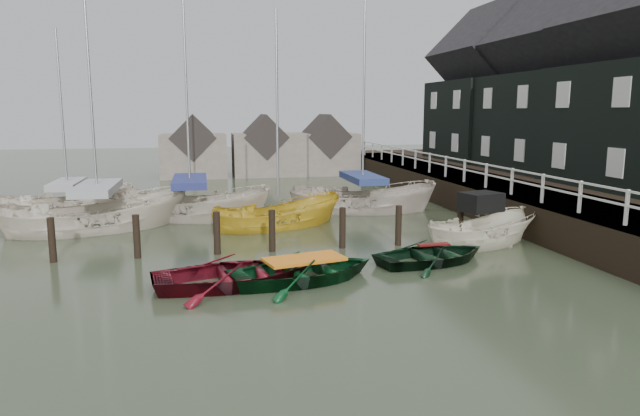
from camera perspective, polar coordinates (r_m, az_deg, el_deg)
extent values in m
plane|color=#2C3521|center=(16.43, 0.67, -6.64)|extent=(120.00, 120.00, 0.00)
cube|color=black|center=(28.65, 15.16, 2.90)|extent=(3.00, 32.00, 0.20)
cube|color=silver|center=(27.91, 12.49, 5.00)|extent=(0.06, 32.00, 0.06)
cube|color=silver|center=(27.94, 12.46, 4.18)|extent=(0.06, 32.00, 0.06)
cube|color=black|center=(31.68, 23.97, 0.46)|extent=(14.00, 38.00, 1.50)
cube|color=black|center=(32.99, 22.43, 7.89)|extent=(6.00, 7.00, 5.00)
cube|color=black|center=(33.18, 22.92, 15.23)|extent=(6.11, 7.14, 6.11)
cube|color=black|center=(39.00, 16.66, 8.38)|extent=(6.40, 7.00, 5.00)
cube|color=black|center=(39.16, 16.97, 14.60)|extent=(6.52, 7.14, 6.52)
cylinder|color=black|center=(19.42, -25.19, -3.49)|extent=(0.22, 0.22, 1.80)
cylinder|color=black|center=(18.98, -17.83, -3.32)|extent=(0.22, 0.22, 1.80)
cylinder|color=black|center=(18.86, -10.25, -3.08)|extent=(0.22, 0.22, 1.80)
cylinder|color=black|center=(18.98, -4.81, -2.88)|extent=(0.22, 0.22, 1.80)
cylinder|color=black|center=(19.40, 2.25, -2.58)|extent=(0.22, 0.22, 1.80)
cylinder|color=black|center=(19.97, 7.84, -2.31)|extent=(0.22, 0.22, 1.80)
cylinder|color=black|center=(20.83, 13.82, -2.00)|extent=(0.22, 0.22, 1.80)
cube|color=#665B51|center=(41.53, -12.51, 5.15)|extent=(4.50, 4.00, 3.00)
cube|color=#282321|center=(41.45, -12.58, 6.94)|extent=(3.18, 4.08, 3.18)
cube|color=#665B51|center=(41.75, -5.61, 5.35)|extent=(4.50, 4.00, 3.00)
cube|color=#282321|center=(41.67, -5.64, 7.14)|extent=(3.18, 4.08, 3.18)
cube|color=#665B51|center=(42.45, 0.47, 5.47)|extent=(4.50, 4.00, 3.00)
cube|color=#282321|center=(42.38, 0.47, 7.22)|extent=(3.18, 4.08, 3.18)
imported|color=#530B16|center=(15.58, -8.41, -7.66)|extent=(4.72, 3.65, 0.90)
imported|color=black|center=(15.83, -1.57, -7.28)|extent=(4.77, 3.89, 0.87)
imported|color=black|center=(17.99, 11.22, -5.37)|extent=(4.26, 3.47, 0.77)
imported|color=beige|center=(20.53, 15.85, -3.69)|extent=(4.88, 2.93, 1.77)
cube|color=black|center=(20.41, 15.78, 0.59)|extent=(1.53, 1.32, 0.65)
imported|color=beige|center=(24.17, -21.18, -2.00)|extent=(7.66, 5.01, 2.77)
cylinder|color=#B2B2B7|center=(23.77, -22.10, 12.66)|extent=(0.10, 0.10, 9.23)
cube|color=#96969C|center=(23.91, -21.42, 1.86)|extent=(4.19, 2.71, 0.30)
imported|color=beige|center=(25.45, -12.75, -1.01)|extent=(7.60, 4.94, 2.75)
cylinder|color=#B2B2B7|center=(25.09, -13.31, 13.66)|extent=(0.10, 0.10, 9.92)
cube|color=navy|center=(25.20, -12.89, 2.63)|extent=(4.16, 2.67, 0.30)
imported|color=gold|center=(23.19, -4.17, -1.82)|extent=(6.13, 3.98, 2.22)
cylinder|color=#B2B2B7|center=(22.73, -4.32, 10.21)|extent=(0.10, 0.10, 7.24)
imported|color=beige|center=(26.73, 4.26, -0.29)|extent=(7.20, 4.03, 2.62)
cylinder|color=#B2B2B7|center=(26.37, 4.43, 13.04)|extent=(0.10, 0.10, 9.46)
cube|color=navy|center=(26.50, 4.30, 3.04)|extent=(3.95, 2.17, 0.30)
imported|color=beige|center=(28.35, -23.78, -0.52)|extent=(6.19, 3.89, 2.24)
cylinder|color=#B2B2B7|center=(27.97, -24.44, 8.98)|extent=(0.10, 0.10, 6.92)
cube|color=#9B9AA0|center=(28.16, -23.96, 2.19)|extent=(3.39, 2.10, 0.30)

